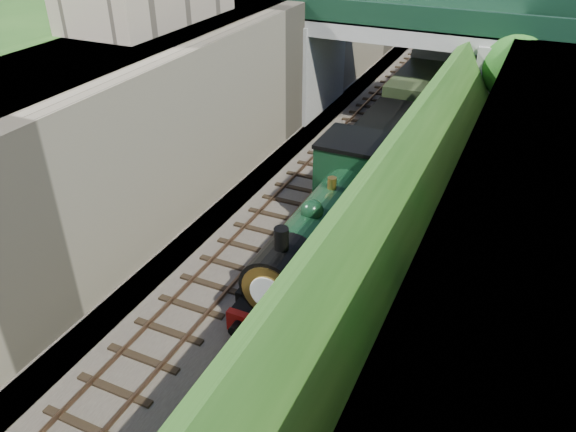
{
  "coord_description": "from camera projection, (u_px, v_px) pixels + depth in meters",
  "views": [
    {
      "loc": [
        7.0,
        -7.18,
        12.56
      ],
      "look_at": [
        0.0,
        8.02,
        2.43
      ],
      "focal_mm": 35.0,
      "sensor_mm": 36.0,
      "label": 1
    }
  ],
  "objects": [
    {
      "name": "street_plateau_left",
      "position": [
        232.0,
        65.0,
        31.53
      ],
      "size": [
        6.0,
        90.0,
        7.0
      ],
      "primitive_type": "cube",
      "color": "#262628",
      "rests_on": "ground"
    },
    {
      "name": "road_bridge",
      "position": [
        425.0,
        57.0,
        30.78
      ],
      "size": [
        16.0,
        6.4,
        7.25
      ],
      "color": "gray",
      "rests_on": "ground"
    },
    {
      "name": "coach_front",
      "position": [
        443.0,
        71.0,
        35.51
      ],
      "size": [
        2.9,
        18.0,
        3.7
      ],
      "color": "black",
      "rests_on": "trackbed"
    },
    {
      "name": "tender",
      "position": [
        386.0,
        153.0,
        25.95
      ],
      "size": [
        2.7,
        6.0,
        3.05
      ],
      "color": "black",
      "rests_on": "trackbed"
    },
    {
      "name": "embankment_slope",
      "position": [
        484.0,
        125.0,
        25.47
      ],
      "size": [
        4.36,
        90.0,
        6.36
      ],
      "color": "#1E4714",
      "rests_on": "ground"
    },
    {
      "name": "trackbed",
      "position": [
        381.0,
        148.0,
        30.08
      ],
      "size": [
        10.0,
        90.0,
        0.2
      ],
      "primitive_type": "cube",
      "color": "#473F38",
      "rests_on": "ground"
    },
    {
      "name": "track_left",
      "position": [
        346.0,
        139.0,
        30.71
      ],
      "size": [
        2.5,
        90.0,
        0.2
      ],
      "color": "black",
      "rests_on": "trackbed"
    },
    {
      "name": "coach_middle",
      "position": [
        485.0,
        14.0,
        50.12
      ],
      "size": [
        2.9,
        18.0,
        3.7
      ],
      "color": "black",
      "rests_on": "trackbed"
    },
    {
      "name": "locomotive",
      "position": [
        329.0,
        224.0,
        20.09
      ],
      "size": [
        3.1,
        10.23,
        3.83
      ],
      "color": "black",
      "rests_on": "trackbed"
    },
    {
      "name": "track_right",
      "position": [
        404.0,
        149.0,
        29.57
      ],
      "size": [
        2.5,
        90.0,
        0.2
      ],
      "color": "black",
      "rests_on": "trackbed"
    },
    {
      "name": "tree",
      "position": [
        519.0,
        68.0,
        27.11
      ],
      "size": [
        3.6,
        3.8,
        6.6
      ],
      "color": "black",
      "rests_on": "ground"
    },
    {
      "name": "retaining_wall",
      "position": [
        288.0,
        73.0,
        30.28
      ],
      "size": [
        1.0,
        90.0,
        7.0
      ],
      "primitive_type": "cube",
      "color": "#756B56",
      "rests_on": "ground"
    }
  ]
}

